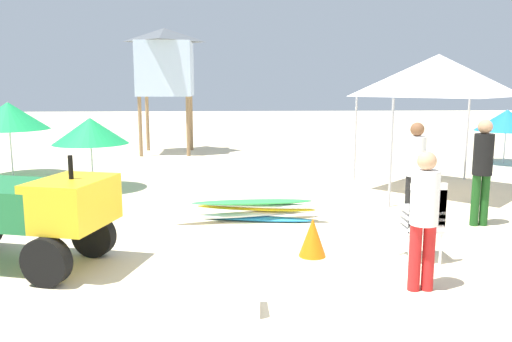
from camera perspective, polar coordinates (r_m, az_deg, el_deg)
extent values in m
plane|color=beige|center=(6.05, 0.30, -13.58)|extent=(80.00, 80.00, 0.00)
cube|color=gold|center=(6.95, -19.53, -3.26)|extent=(1.06, 1.27, 0.60)
cylinder|color=black|center=(6.87, -19.74, 0.40)|extent=(0.07, 0.07, 0.30)
cylinder|color=black|center=(7.58, -17.42, -6.79)|extent=(0.63, 0.33, 0.60)
cylinder|color=black|center=(6.69, -22.09, -9.24)|extent=(0.63, 0.33, 0.60)
cube|color=white|center=(7.41, 17.63, -6.05)|extent=(0.48, 0.48, 0.04)
cube|color=white|center=(7.16, 18.33, -4.97)|extent=(0.48, 0.04, 0.40)
cube|color=white|center=(7.39, 17.67, -5.37)|extent=(0.48, 0.48, 0.04)
cube|color=white|center=(7.14, 18.37, -4.27)|extent=(0.48, 0.04, 0.40)
cube|color=white|center=(7.37, 17.71, -4.70)|extent=(0.48, 0.48, 0.04)
cube|color=white|center=(7.12, 18.41, -3.56)|extent=(0.48, 0.04, 0.40)
cube|color=white|center=(7.35, 17.74, -4.02)|extent=(0.48, 0.48, 0.04)
cube|color=white|center=(7.10, 18.45, -2.86)|extent=(0.48, 0.04, 0.40)
cylinder|color=white|center=(7.74, 18.46, -7.21)|extent=(0.04, 0.04, 0.42)
cylinder|color=white|center=(7.60, 15.49, -7.37)|extent=(0.04, 0.04, 0.42)
cylinder|color=white|center=(7.37, 19.66, -8.12)|extent=(0.04, 0.04, 0.42)
cylinder|color=white|center=(7.22, 16.56, -8.32)|extent=(0.04, 0.04, 0.42)
ellipsoid|color=#268CCC|center=(9.15, -0.15, -5.23)|extent=(2.08, 0.69, 0.08)
ellipsoid|color=white|center=(9.11, -0.93, -4.78)|extent=(2.60, 0.70, 0.08)
ellipsoid|color=yellow|center=(9.21, -0.05, -4.09)|extent=(2.15, 0.68, 0.08)
ellipsoid|color=white|center=(9.09, 0.31, -3.77)|extent=(2.34, 0.74, 0.08)
ellipsoid|color=green|center=(8.96, -0.39, -3.44)|extent=(2.11, 0.36, 0.08)
cylinder|color=#194C19|center=(9.50, 23.00, -2.99)|extent=(0.14, 0.14, 0.87)
cylinder|color=#194C19|center=(9.57, 23.86, -2.96)|extent=(0.14, 0.14, 0.87)
cylinder|color=black|center=(9.40, 23.75, 1.68)|extent=(0.32, 0.32, 0.69)
sphere|color=tan|center=(9.36, 23.94, 4.49)|extent=(0.24, 0.24, 0.24)
cylinder|color=red|center=(6.34, 17.09, -9.10)|extent=(0.14, 0.14, 0.79)
cylinder|color=red|center=(6.39, 18.45, -9.01)|extent=(0.14, 0.14, 0.79)
cylinder|color=white|center=(6.18, 18.11, -2.80)|extent=(0.32, 0.32, 0.63)
sphere|color=tan|center=(6.11, 18.31, 1.06)|extent=(0.21, 0.21, 0.21)
cylinder|color=black|center=(9.16, 16.50, -3.14)|extent=(0.14, 0.14, 0.85)
cylinder|color=black|center=(9.22, 17.44, -3.11)|extent=(0.14, 0.14, 0.85)
cylinder|color=white|center=(9.06, 17.20, 1.57)|extent=(0.32, 0.32, 0.67)
sphere|color=brown|center=(9.01, 17.34, 4.40)|extent=(0.23, 0.23, 0.23)
cylinder|color=#B2B2B7|center=(10.31, 14.65, 1.89)|extent=(0.05, 0.05, 2.11)
cylinder|color=#B2B2B7|center=(13.01, 10.88, 3.57)|extent=(0.05, 0.05, 2.11)
cylinder|color=#B2B2B7|center=(13.97, 22.22, 3.43)|extent=(0.05, 0.05, 2.11)
pyramid|color=silver|center=(12.04, 19.40, 9.91)|extent=(2.82, 2.82, 0.90)
cylinder|color=olive|center=(17.47, -12.62, 4.78)|extent=(0.12, 0.12, 1.97)
cylinder|color=olive|center=(17.29, -7.50, 4.88)|extent=(0.12, 0.12, 1.97)
cylinder|color=olive|center=(19.01, -11.86, 5.18)|extent=(0.12, 0.12, 1.97)
cylinder|color=olive|center=(18.84, -7.15, 5.27)|extent=(0.12, 0.12, 1.97)
cube|color=silver|center=(18.09, -9.95, 10.99)|extent=(1.80, 1.80, 1.80)
pyramid|color=#4C5156|center=(18.15, -10.06, 14.54)|extent=(1.98, 1.98, 0.45)
cylinder|color=beige|center=(14.73, -25.43, 3.13)|extent=(0.04, 0.04, 1.92)
cone|color=#19994C|center=(14.68, -25.60, 5.50)|extent=(1.99, 1.99, 0.70)
cylinder|color=beige|center=(17.21, 25.77, 3.41)|extent=(0.04, 0.04, 1.62)
cone|color=blue|center=(17.17, 25.89, 5.04)|extent=(1.82, 1.82, 0.64)
cylinder|color=beige|center=(12.22, -17.65, 1.79)|extent=(0.04, 0.04, 1.63)
cone|color=#19994C|center=(12.17, -17.78, 4.24)|extent=(1.67, 1.67, 0.59)
cone|color=orange|center=(10.20, -16.16, -2.85)|extent=(0.35, 0.35, 0.50)
cone|color=orange|center=(7.30, 6.24, -7.25)|extent=(0.38, 0.38, 0.55)
cube|color=white|center=(5.60, -2.35, -13.71)|extent=(0.51, 0.39, 0.33)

